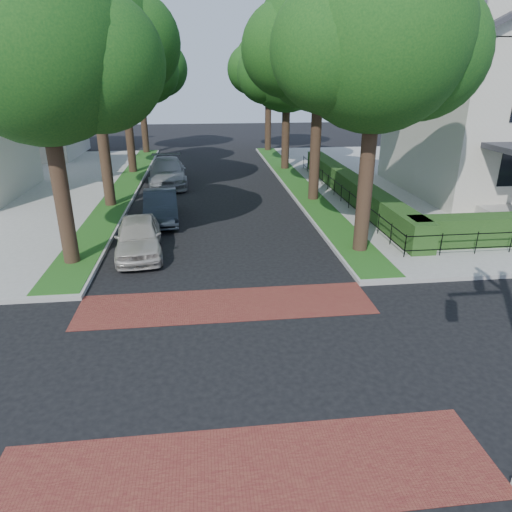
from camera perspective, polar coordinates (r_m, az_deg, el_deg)
The scene contains 20 objects.
ground at distance 11.42m, azimuth -2.77°, elevation -13.55°, with size 120.00×120.00×0.00m, color black.
sidewalk_ne at distance 35.30m, azimuth 28.43°, elevation 8.48°, with size 30.00×30.00×0.15m, color gray.
crosswalk_far at distance 14.15m, azimuth -3.70°, elevation -6.07°, with size 9.00×2.20×0.01m, color maroon.
crosswalk_near at distance 9.00m, azimuth -1.15°, elevation -25.30°, with size 9.00×2.20×0.01m, color maroon.
grass_strip_ne at distance 29.73m, azimuth 5.09°, elevation 9.12°, with size 1.60×29.80×0.02m, color #194A15.
grass_strip_nw at distance 29.53m, azimuth -16.13°, elevation 8.27°, with size 1.60×29.80×0.02m, color #194A15.
tree_right_near at distance 17.69m, azimuth 15.08°, elevation 24.40°, with size 7.75×6.67×10.66m.
tree_right_mid at distance 25.36m, azimuth 8.14°, elevation 24.66°, with size 8.25×7.09×11.22m.
tree_right_far at distance 34.10m, azimuth 4.01°, elevation 22.18°, with size 7.25×6.23×9.74m.
tree_right_back at distance 42.99m, azimuth 1.68°, elevation 22.58°, with size 7.50×6.45×10.20m.
tree_left_near at distance 17.25m, azimuth -24.94°, elevation 22.12°, with size 7.50×6.45×10.20m.
tree_left_mid at distance 25.09m, azimuth -19.63°, elevation 24.59°, with size 8.00×6.88×11.48m.
tree_left_far at distance 33.88m, azimuth -16.09°, elevation 21.82°, with size 7.00×6.02×9.86m.
tree_left_back at distance 42.83m, azimuth -14.24°, elevation 22.19°, with size 7.75×6.66×10.44m.
hedge_main_road at distance 26.33m, azimuth 11.89°, elevation 8.42°, with size 1.00×18.00×1.20m, color #1B3C15.
fence_main_road at distance 26.12m, azimuth 10.19°, elevation 8.10°, with size 0.06×18.00×0.90m, color black, non-canonical shape.
house_left_far at distance 43.95m, azimuth -27.91°, elevation 17.31°, with size 10.00×9.00×10.14m.
parked_car_front at distance 18.34m, azimuth -14.47°, elevation 2.37°, with size 1.73×4.30×1.47m, color #B1ABA0.
parked_car_middle at distance 22.40m, azimuth -11.81°, elevation 6.08°, with size 1.55×4.44×1.46m, color #1E252D.
parked_car_rear at distance 30.10m, azimuth -11.02°, elevation 10.26°, with size 2.32×5.70×1.65m, color gray.
Camera 1 is at (-0.55, -9.31, 6.58)m, focal length 32.00 mm.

